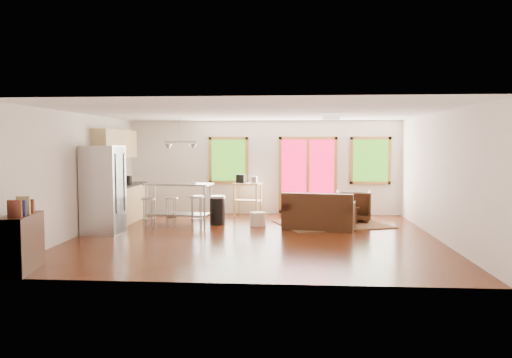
# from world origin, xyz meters

# --- Properties ---
(floor) EXTENTS (7.50, 7.00, 0.02)m
(floor) POSITION_xyz_m (0.00, 0.00, -0.01)
(floor) COLOR #381608
(floor) RESTS_ON ground
(ceiling) EXTENTS (7.50, 7.00, 0.02)m
(ceiling) POSITION_xyz_m (0.00, 0.00, 2.61)
(ceiling) COLOR white
(ceiling) RESTS_ON ground
(back_wall) EXTENTS (7.50, 0.02, 2.60)m
(back_wall) POSITION_xyz_m (0.00, 3.51, 1.30)
(back_wall) COLOR silver
(back_wall) RESTS_ON ground
(left_wall) EXTENTS (0.02, 7.00, 2.60)m
(left_wall) POSITION_xyz_m (-3.76, 0.00, 1.30)
(left_wall) COLOR silver
(left_wall) RESTS_ON ground
(right_wall) EXTENTS (0.02, 7.00, 2.60)m
(right_wall) POSITION_xyz_m (3.76, 0.00, 1.30)
(right_wall) COLOR silver
(right_wall) RESTS_ON ground
(front_wall) EXTENTS (7.50, 0.02, 2.60)m
(front_wall) POSITION_xyz_m (0.00, -3.51, 1.30)
(front_wall) COLOR silver
(front_wall) RESTS_ON ground
(window_left) EXTENTS (1.10, 0.05, 1.30)m
(window_left) POSITION_xyz_m (-1.00, 3.46, 1.50)
(window_left) COLOR #255510
(window_left) RESTS_ON back_wall
(french_doors) EXTENTS (1.60, 0.05, 2.10)m
(french_doors) POSITION_xyz_m (1.20, 3.46, 1.10)
(french_doors) COLOR #B0062B
(french_doors) RESTS_ON back_wall
(window_right) EXTENTS (1.10, 0.05, 1.30)m
(window_right) POSITION_xyz_m (2.90, 3.46, 1.50)
(window_right) COLOR #255510
(window_right) RESTS_ON back_wall
(rug) EXTENTS (2.98, 2.63, 0.02)m
(rug) POSITION_xyz_m (1.73, 1.76, 0.01)
(rug) COLOR #425831
(rug) RESTS_ON floor
(loveseat) EXTENTS (1.73, 1.18, 0.85)m
(loveseat) POSITION_xyz_m (1.38, 1.10, 0.34)
(loveseat) COLOR black
(loveseat) RESTS_ON floor
(coffee_table) EXTENTS (1.07, 0.65, 0.42)m
(coffee_table) POSITION_xyz_m (1.87, 2.04, 0.36)
(coffee_table) COLOR #381F10
(coffee_table) RESTS_ON floor
(armchair) EXTENTS (0.94, 0.90, 0.87)m
(armchair) POSITION_xyz_m (2.31, 2.29, 0.44)
(armchair) COLOR black
(armchair) RESTS_ON floor
(ottoman) EXTENTS (0.73, 0.73, 0.42)m
(ottoman) POSITION_xyz_m (1.36, 2.37, 0.21)
(ottoman) COLOR black
(ottoman) RESTS_ON floor
(pouf) EXTENTS (0.50, 0.50, 0.33)m
(pouf) POSITION_xyz_m (-0.04, 1.44, 0.17)
(pouf) COLOR beige
(pouf) RESTS_ON floor
(vase) EXTENTS (0.22, 0.23, 0.33)m
(vase) POSITION_xyz_m (1.87, 2.02, 0.52)
(vase) COLOR silver
(vase) RESTS_ON coffee_table
(book) EXTENTS (0.22, 0.06, 0.29)m
(book) POSITION_xyz_m (2.02, 1.92, 0.55)
(book) COLOR brown
(book) RESTS_ON coffee_table
(cabinets) EXTENTS (0.64, 2.24, 2.30)m
(cabinets) POSITION_xyz_m (-3.49, 1.70, 0.93)
(cabinets) COLOR tan
(cabinets) RESTS_ON floor
(refrigerator) EXTENTS (0.81, 0.77, 1.91)m
(refrigerator) POSITION_xyz_m (-3.31, 0.18, 0.96)
(refrigerator) COLOR #B7BABC
(refrigerator) RESTS_ON floor
(island) EXTENTS (1.66, 0.83, 1.01)m
(island) POSITION_xyz_m (-1.95, 1.45, 0.69)
(island) COLOR #B7BABC
(island) RESTS_ON floor
(cup) EXTENTS (0.14, 0.11, 0.13)m
(cup) POSITION_xyz_m (-1.57, 1.37, 1.02)
(cup) COLOR white
(cup) RESTS_ON island
(bar_stool_a) EXTENTS (0.37, 0.37, 0.70)m
(bar_stool_a) POSITION_xyz_m (-2.57, 1.00, 0.52)
(bar_stool_a) COLOR #B7BABC
(bar_stool_a) RESTS_ON floor
(bar_stool_b) EXTENTS (0.33, 0.33, 0.69)m
(bar_stool_b) POSITION_xyz_m (-2.09, 1.24, 0.51)
(bar_stool_b) COLOR #B7BABC
(bar_stool_b) RESTS_ON floor
(bar_stool_c) EXTENTS (0.46, 0.46, 0.76)m
(bar_stool_c) POSITION_xyz_m (-1.43, 0.97, 0.56)
(bar_stool_c) COLOR #B7BABC
(bar_stool_c) RESTS_ON floor
(trash_can) EXTENTS (0.46, 0.46, 0.70)m
(trash_can) POSITION_xyz_m (-1.03, 1.58, 0.35)
(trash_can) COLOR black
(trash_can) RESTS_ON floor
(kitchen_cart) EXTENTS (0.83, 0.65, 1.12)m
(kitchen_cart) POSITION_xyz_m (-0.46, 3.11, 0.77)
(kitchen_cart) COLOR tan
(kitchen_cart) RESTS_ON floor
(bookshelf) EXTENTS (0.53, 1.03, 1.16)m
(bookshelf) POSITION_xyz_m (-3.35, -3.09, 0.45)
(bookshelf) COLOR #381F10
(bookshelf) RESTS_ON floor
(ceiling_flush) EXTENTS (0.35, 0.35, 0.12)m
(ceiling_flush) POSITION_xyz_m (1.60, 0.60, 2.53)
(ceiling_flush) COLOR white
(ceiling_flush) RESTS_ON ceiling
(pendant_light) EXTENTS (0.80, 0.18, 0.79)m
(pendant_light) POSITION_xyz_m (-1.90, 1.50, 1.90)
(pendant_light) COLOR gray
(pendant_light) RESTS_ON ceiling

